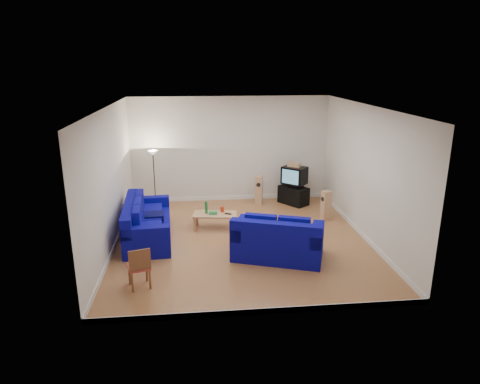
{
  "coord_description": "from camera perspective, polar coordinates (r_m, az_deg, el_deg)",
  "views": [
    {
      "loc": [
        -1.05,
        -9.57,
        4.13
      ],
      "look_at": [
        0.0,
        0.4,
        1.1
      ],
      "focal_mm": 32.0,
      "sensor_mm": 36.0,
      "label": 1
    }
  ],
  "objects": [
    {
      "name": "speaker_left",
      "position": [
        12.95,
        2.53,
        0.24
      ],
      "size": [
        0.26,
        0.31,
        0.88
      ],
      "rotation": [
        0.0,
        0.0,
        -0.26
      ],
      "color": "tan",
      "rests_on": "ground"
    },
    {
      "name": "dining_chair",
      "position": [
        8.39,
        -13.29,
        -9.53
      ],
      "size": [
        0.5,
        0.5,
        0.85
      ],
      "rotation": [
        0.0,
        0.0,
        0.29
      ],
      "color": "brown",
      "rests_on": "ground"
    },
    {
      "name": "tv_stand",
      "position": [
        13.12,
        7.13,
        -0.44
      ],
      "size": [
        0.91,
        1.0,
        0.54
      ],
      "primitive_type": "cube",
      "rotation": [
        0.0,
        0.0,
        -0.94
      ],
      "color": "black",
      "rests_on": "ground"
    },
    {
      "name": "coffee_table",
      "position": [
        11.08,
        -3.33,
        -3.15
      ],
      "size": [
        1.18,
        0.71,
        0.41
      ],
      "rotation": [
        0.0,
        0.0,
        -0.14
      ],
      "color": "tan",
      "rests_on": "ground"
    },
    {
      "name": "television",
      "position": [
        12.98,
        7.26,
        2.23
      ],
      "size": [
        0.84,
        0.82,
        0.52
      ],
      "rotation": [
        0.0,
        0.0,
        -0.73
      ],
      "color": "black",
      "rests_on": "av_receiver"
    },
    {
      "name": "bottle",
      "position": [
        11.04,
        -4.52,
        -2.08
      ],
      "size": [
        0.08,
        0.08,
        0.32
      ],
      "primitive_type": "cylinder",
      "rotation": [
        0.0,
        0.0,
        0.04
      ],
      "color": "#197233",
      "rests_on": "coffee_table"
    },
    {
      "name": "red_canister",
      "position": [
        11.15,
        -2.36,
        -2.31
      ],
      "size": [
        0.1,
        0.1,
        0.14
      ],
      "primitive_type": "cylinder",
      "rotation": [
        0.0,
        0.0,
        -0.01
      ],
      "color": "red",
      "rests_on": "coffee_table"
    },
    {
      "name": "sofa_three_seat",
      "position": [
        10.66,
        -12.52,
        -4.37
      ],
      "size": [
        1.2,
        2.5,
        0.94
      ],
      "rotation": [
        0.0,
        0.0,
        -1.51
      ],
      "color": "#0B096F",
      "rests_on": "ground"
    },
    {
      "name": "speaker_right",
      "position": [
        11.92,
        11.39,
        -1.73
      ],
      "size": [
        0.29,
        0.25,
        0.81
      ],
      "rotation": [
        0.0,
        0.0,
        -1.26
      ],
      "color": "tan",
      "rests_on": "ground"
    },
    {
      "name": "room",
      "position": [
        9.97,
        0.24,
        1.78
      ],
      "size": [
        6.01,
        6.51,
        3.21
      ],
      "color": "brown",
      "rests_on": "ground"
    },
    {
      "name": "remote",
      "position": [
        11.0,
        -1.6,
        -2.91
      ],
      "size": [
        0.18,
        0.13,
        0.02
      ],
      "primitive_type": "cube",
      "rotation": [
        0.0,
        0.0,
        -0.48
      ],
      "color": "black",
      "rests_on": "coffee_table"
    },
    {
      "name": "sofa_loveseat",
      "position": [
        9.45,
        5.04,
        -6.74
      ],
      "size": [
        2.18,
        1.66,
        0.97
      ],
      "rotation": [
        0.0,
        0.0,
        -0.34
      ],
      "color": "#0B096F",
      "rests_on": "ground"
    },
    {
      "name": "floor_lamp",
      "position": [
        12.62,
        -11.49,
        4.09
      ],
      "size": [
        0.29,
        0.29,
        1.72
      ],
      "color": "black",
      "rests_on": "ground"
    },
    {
      "name": "centre_speaker",
      "position": [
        12.91,
        7.23,
        3.65
      ],
      "size": [
        0.4,
        0.36,
        0.13
      ],
      "primitive_type": "cube",
      "rotation": [
        0.0,
        0.0,
        -0.68
      ],
      "color": "tan",
      "rests_on": "television"
    },
    {
      "name": "tissue_box",
      "position": [
        11.0,
        -3.62,
        -2.78
      ],
      "size": [
        0.21,
        0.12,
        0.08
      ],
      "primitive_type": "cube",
      "rotation": [
        0.0,
        0.0,
        -0.02
      ],
      "color": "green",
      "rests_on": "coffee_table"
    },
    {
      "name": "av_receiver",
      "position": [
        13.04,
        7.43,
        0.88
      ],
      "size": [
        0.5,
        0.5,
        0.09
      ],
      "primitive_type": "cube",
      "rotation": [
        0.0,
        0.0,
        -0.8
      ],
      "color": "black",
      "rests_on": "tv_stand"
    }
  ]
}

